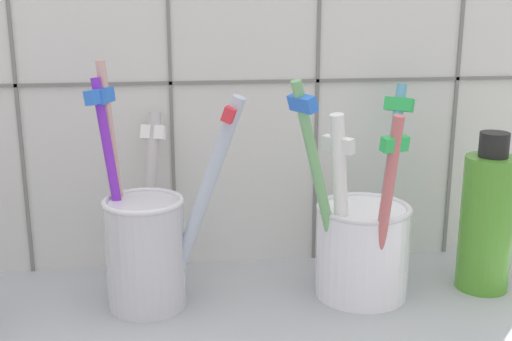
% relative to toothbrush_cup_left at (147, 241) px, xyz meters
% --- Properties ---
extents(counter_slab, '(0.64, 0.22, 0.02)m').
position_rel_toothbrush_cup_left_xyz_m(counter_slab, '(0.09, -0.03, -0.06)').
color(counter_slab, '#9EA3A8').
rests_on(counter_slab, ground).
extents(tile_wall_back, '(0.64, 0.02, 0.45)m').
position_rel_toothbrush_cup_left_xyz_m(tile_wall_back, '(0.09, 0.09, 0.15)').
color(tile_wall_back, silver).
rests_on(tile_wall_back, ground).
extents(toothbrush_cup_left, '(0.12, 0.11, 0.19)m').
position_rel_toothbrush_cup_left_xyz_m(toothbrush_cup_left, '(0.00, 0.00, 0.00)').
color(toothbrush_cup_left, silver).
rests_on(toothbrush_cup_left, counter_slab).
extents(toothbrush_cup_right, '(0.12, 0.11, 0.18)m').
position_rel_toothbrush_cup_left_xyz_m(toothbrush_cup_right, '(0.17, -0.00, -0.01)').
color(toothbrush_cup_right, white).
rests_on(toothbrush_cup_right, counter_slab).
extents(soap_bottle, '(0.04, 0.04, 0.13)m').
position_rel_toothbrush_cup_left_xyz_m(soap_bottle, '(0.28, -0.00, 0.01)').
color(soap_bottle, '#4F972D').
rests_on(soap_bottle, counter_slab).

